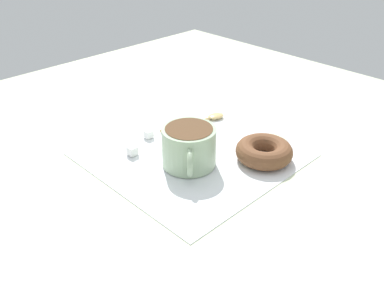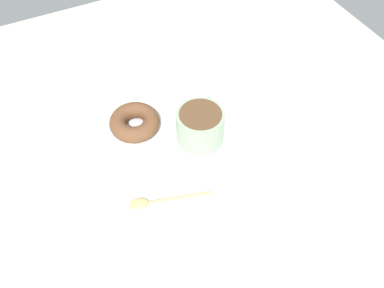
{
  "view_description": "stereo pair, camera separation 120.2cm",
  "coord_description": "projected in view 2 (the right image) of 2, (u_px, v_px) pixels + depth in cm",
  "views": [
    {
      "loc": [
        -49.48,
        48.83,
        40.87
      ],
      "look_at": [
        -1.51,
        1.75,
        2.3
      ],
      "focal_mm": 40.0,
      "sensor_mm": 36.0,
      "label": 1
    },
    {
      "loc": [
        44.96,
        -21.27,
        65.56
      ],
      "look_at": [
        -1.51,
        1.75,
        2.3
      ],
      "focal_mm": 40.0,
      "sensor_mm": 36.0,
      "label": 2
    }
  ],
  "objects": [
    {
      "name": "napkin",
      "position": [
        192.0,
        151.0,
        0.83
      ],
      "size": [
        33.65,
        33.65,
        0.3
      ],
      "primitive_type": "cube",
      "rotation": [
        0.0,
        0.0,
        -0.0
      ],
      "color": "white",
      "rests_on": "ground_plane"
    },
    {
      "name": "coffee_cup",
      "position": [
        200.0,
        125.0,
        0.83
      ],
      "size": [
        10.48,
        10.09,
        7.05
      ],
      "color": "#9EB793",
      "rests_on": "napkin"
    },
    {
      "name": "spoon",
      "position": [
        152.0,
        202.0,
        0.75
      ],
      "size": [
        5.36,
        14.8,
        0.9
      ],
      "color": "#D8B772",
      "rests_on": "napkin"
    },
    {
      "name": "sugar_cube_extra",
      "position": [
        247.0,
        160.0,
        0.81
      ],
      "size": [
        1.6,
        1.6,
        1.6
      ],
      "primitive_type": "cube",
      "color": "white",
      "rests_on": "napkin"
    },
    {
      "name": "ground_plane",
      "position": [
        187.0,
        163.0,
        0.83
      ],
      "size": [
        120.0,
        120.0,
        2.0
      ],
      "primitive_type": "cube",
      "color": "beige"
    },
    {
      "name": "sugar_cube",
      "position": [
        226.0,
        184.0,
        0.77
      ],
      "size": [
        1.45,
        1.45,
        1.45
      ],
      "primitive_type": "cube",
      "color": "white",
      "rests_on": "napkin"
    },
    {
      "name": "donut",
      "position": [
        135.0,
        122.0,
        0.86
      ],
      "size": [
        10.17,
        10.17,
        3.35
      ],
      "primitive_type": "torus",
      "color": "brown",
      "rests_on": "napkin"
    }
  ]
}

